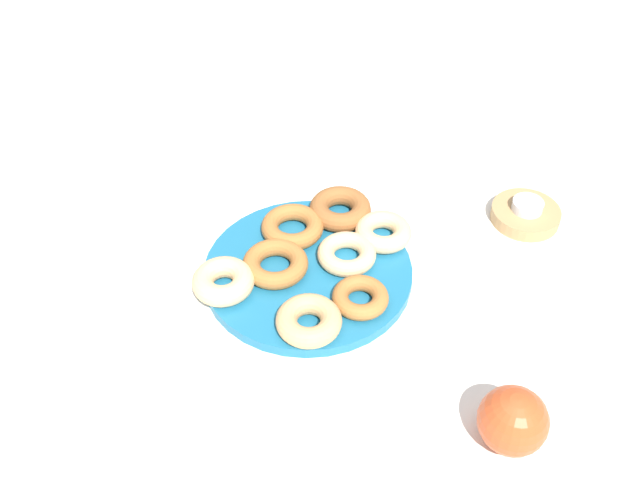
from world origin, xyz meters
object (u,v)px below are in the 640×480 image
object	(u,v)px
donut_plate	(308,272)
donut_1	(309,321)
donut_2	(360,297)
donut_3	(275,264)
donut_6	(223,281)
donut_5	(383,232)
apple	(513,421)
tealight	(528,206)
donut_0	(340,209)
candle_holder	(525,215)
donut_4	(292,227)
donut_7	(347,254)

from	to	relation	value
donut_plate	donut_1	xyz separation A→B (m)	(0.06, -0.09, 0.02)
donut_2	donut_3	xyz separation A→B (m)	(-0.13, -0.01, 0.00)
donut_1	donut_3	world-z (taller)	donut_1
donut_6	donut_5	bearing A→B (deg)	58.63
donut_3	apple	distance (m)	0.38
donut_2	tealight	distance (m)	0.32
donut_0	tealight	distance (m)	0.28
tealight	apple	size ratio (longest dim) A/B	0.59
candle_holder	donut_0	bearing A→B (deg)	-143.77
tealight	donut_5	bearing A→B (deg)	-130.69
donut_3	donut_4	size ratio (longest dim) A/B	1.00
donut_4	donut_5	size ratio (longest dim) A/B	1.12
donut_1	donut_plate	bearing A→B (deg)	125.62
donut_0	donut_1	world-z (taller)	same
tealight	donut_3	bearing A→B (deg)	-127.44
donut_3	donut_2	bearing A→B (deg)	5.99
donut_5	apple	world-z (taller)	apple
donut_5	tealight	bearing A→B (deg)	49.31
donut_2	tealight	size ratio (longest dim) A/B	1.62
tealight	donut_4	bearing A→B (deg)	-138.05
donut_7	donut_0	bearing A→B (deg)	128.66
donut_0	donut_3	distance (m)	0.15
donut_1	apple	bearing A→B (deg)	0.30
donut_plate	donut_4	xyz separation A→B (m)	(-0.06, 0.05, 0.02)
donut_3	donut_plate	bearing A→B (deg)	40.13
donut_2	candle_holder	size ratio (longest dim) A/B	0.73
donut_1	donut_4	bearing A→B (deg)	132.45
donut_1	donut_4	size ratio (longest dim) A/B	0.93
donut_3	donut_4	distance (m)	0.08
donut_4	donut_3	bearing A→B (deg)	-71.44
donut_5	donut_6	size ratio (longest dim) A/B	0.97
donut_0	donut_4	bearing A→B (deg)	-117.43
donut_6	candle_holder	size ratio (longest dim) A/B	0.81
donut_6	candle_holder	bearing A→B (deg)	54.10
donut_plate	donut_7	world-z (taller)	donut_7
donut_4	donut_6	size ratio (longest dim) A/B	1.08
donut_plate	donut_1	bearing A→B (deg)	-54.38
donut_6	tealight	distance (m)	0.47
donut_6	tealight	xyz separation A→B (m)	(0.28, 0.38, -0.00)
donut_3	donut_6	xyz separation A→B (m)	(-0.04, -0.07, 0.00)
donut_6	tealight	size ratio (longest dim) A/B	1.81
donut_3	donut_7	bearing A→B (deg)	45.51
donut_0	candle_holder	distance (m)	0.29
donut_5	donut_7	bearing A→B (deg)	-106.14
donut_2	donut_7	xyz separation A→B (m)	(-0.06, 0.06, 0.00)
donut_0	donut_3	world-z (taller)	donut_0
apple	donut_6	bearing A→B (deg)	-178.60
donut_2	tealight	world-z (taller)	donut_2
donut_3	candle_holder	world-z (taller)	donut_3
donut_3	donut_5	bearing A→B (deg)	57.06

